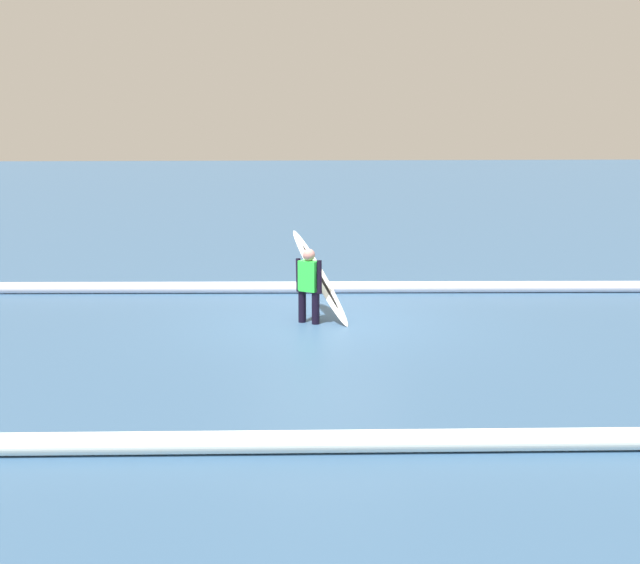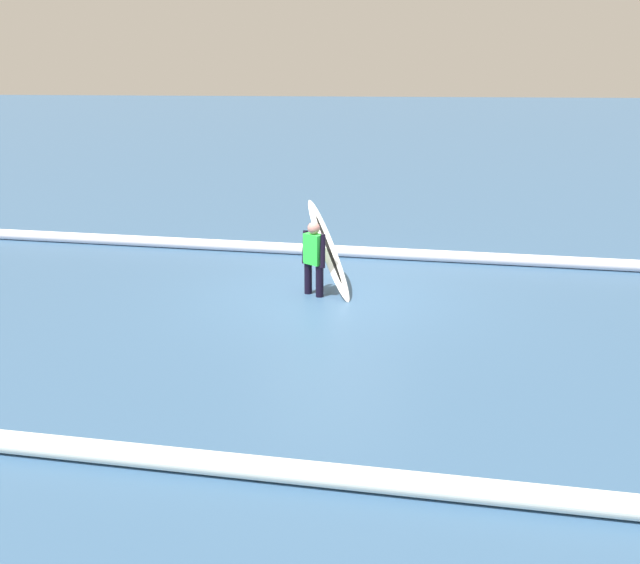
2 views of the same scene
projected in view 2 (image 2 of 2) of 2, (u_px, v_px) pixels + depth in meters
ground_plane at (331, 295)px, 12.80m from camera, size 185.16×185.16×0.00m
surfer at (314, 255)px, 12.57m from camera, size 0.44×0.45×1.34m
surfboard at (328, 249)px, 12.83m from camera, size 1.12×1.50×1.58m
wave_crest_foreground at (235, 246)px, 15.82m from camera, size 19.63×1.70×0.24m
wave_crest_midground at (86, 450)px, 7.36m from camera, size 14.91×1.16×0.24m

